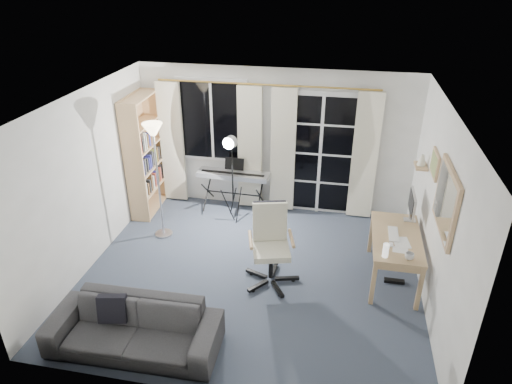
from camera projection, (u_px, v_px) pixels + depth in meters
The scene contains 17 objects.
floor at pixel (251, 274), 6.29m from camera, with size 4.50×4.00×0.02m, color #384352.
window at pixel (212, 120), 7.51m from camera, with size 1.20×0.08×1.40m.
french_door at pixel (320, 155), 7.41m from camera, with size 1.32×0.09×2.11m.
curtains at pixel (266, 149), 7.45m from camera, with size 3.60×0.07×2.13m.
bookshelf at pixel (142, 158), 7.50m from camera, with size 0.35×0.94×1.99m.
torchiere_lamp at pixel (155, 147), 6.51m from camera, with size 0.37×0.37×1.83m.
keyboard_piano at pixel (233, 176), 7.58m from camera, with size 1.21×0.61×0.87m.
studio_light at pixel (231, 152), 7.03m from camera, with size 0.32×0.32×1.51m.
office_chair at pixel (270, 237), 5.95m from camera, with size 0.75×0.72×1.08m.
desk at pixel (396, 242), 5.95m from camera, with size 0.63×1.25×0.66m.
monitor at pixel (412, 204), 6.15m from camera, with size 0.16×0.48×0.42m.
desk_clutter at pixel (392, 254), 5.80m from camera, with size 0.39×0.75×0.84m.
mug at pixel (410, 256), 5.43m from camera, with size 0.11×0.09×0.11m, color silver.
wall_mirror at pixel (446, 201), 4.89m from camera, with size 0.04×0.94×0.74m.
framed_print at pixel (435, 164), 5.66m from camera, with size 0.03×0.42×0.32m.
wall_shelf at pixel (422, 162), 6.19m from camera, with size 0.16×0.30×0.18m.
sofa at pixel (133, 322), 4.94m from camera, with size 1.88×0.58×0.73m.
Camera 1 is at (1.05, -4.98, 3.87)m, focal length 32.00 mm.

